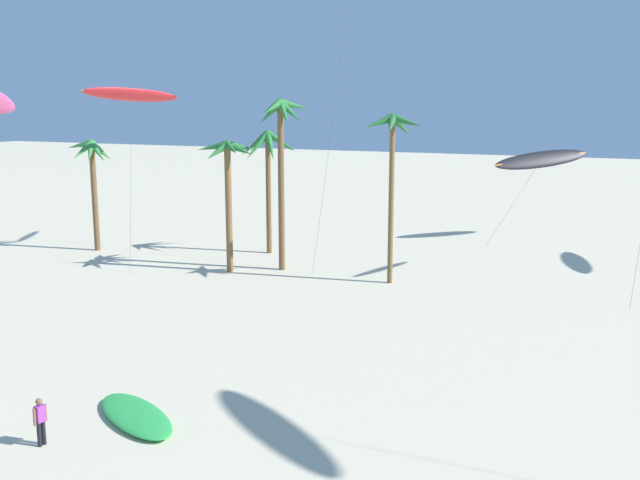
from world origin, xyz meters
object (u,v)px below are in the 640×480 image
at_px(palm_tree_4, 392,143).
at_px(grounded_kite_0, 136,415).
at_px(palm_tree_1, 228,164).
at_px(palm_tree_2, 281,133).
at_px(flying_kite_7, 541,159).
at_px(person_near_left, 40,420).
at_px(flying_kite_2, 132,95).
at_px(palm_tree_0, 92,162).
at_px(palm_tree_3, 269,154).

bearing_deg(palm_tree_4, grounded_kite_0, -94.91).
bearing_deg(palm_tree_4, palm_tree_1, -172.73).
distance_m(palm_tree_2, flying_kite_7, 22.48).
bearing_deg(person_near_left, flying_kite_2, 121.98).
height_order(flying_kite_7, person_near_left, flying_kite_7).
height_order(palm_tree_0, palm_tree_4, palm_tree_4).
relative_size(palm_tree_1, palm_tree_3, 0.95).
xyz_separation_m(palm_tree_0, flying_kite_7, (29.00, 17.70, -0.17)).
bearing_deg(palm_tree_3, grounded_kite_0, -71.47).
xyz_separation_m(palm_tree_1, palm_tree_2, (2.82, 1.83, 1.93)).
relative_size(palm_tree_2, flying_kite_7, 1.42).
xyz_separation_m(palm_tree_0, palm_tree_4, (22.85, -0.50, 1.88)).
bearing_deg(person_near_left, palm_tree_1, 106.81).
distance_m(palm_tree_3, flying_kite_2, 10.11).
xyz_separation_m(palm_tree_1, flying_kite_7, (16.49, 19.51, -0.57)).
xyz_separation_m(flying_kite_7, person_near_left, (-9.53, -42.54, -5.46)).
relative_size(palm_tree_0, flying_kite_2, 0.68).
height_order(flying_kite_2, grounded_kite_0, flying_kite_2).
xyz_separation_m(palm_tree_4, flying_kite_2, (-18.56, -0.05, 2.83)).
bearing_deg(flying_kite_7, palm_tree_4, -108.67).
relative_size(palm_tree_3, person_near_left, 5.56).
bearing_deg(grounded_kite_0, flying_kite_2, 127.76).
height_order(palm_tree_1, flying_kite_7, palm_tree_1).
relative_size(flying_kite_2, person_near_left, 7.57).
bearing_deg(palm_tree_3, flying_kite_7, 38.33).
distance_m(palm_tree_1, palm_tree_4, 10.53).
xyz_separation_m(palm_tree_4, person_near_left, (-3.38, -24.34, -7.51)).
bearing_deg(palm_tree_0, person_near_left, -51.92).
relative_size(flying_kite_7, grounded_kite_0, 1.61).
xyz_separation_m(palm_tree_3, grounded_kite_0, (8.87, -26.46, -6.95)).
distance_m(flying_kite_7, grounded_kite_0, 41.07).
xyz_separation_m(flying_kite_2, person_near_left, (15.17, -24.29, -10.34)).
bearing_deg(palm_tree_4, flying_kite_7, 71.33).
bearing_deg(palm_tree_2, grounded_kite_0, -75.65).
relative_size(palm_tree_0, palm_tree_1, 0.97).
bearing_deg(flying_kite_7, person_near_left, -102.63).
height_order(palm_tree_4, flying_kite_2, flying_kite_2).
distance_m(palm_tree_1, palm_tree_2, 3.88).
height_order(palm_tree_3, flying_kite_7, palm_tree_3).
distance_m(palm_tree_0, flying_kite_2, 6.40).
relative_size(palm_tree_2, palm_tree_3, 1.25).
relative_size(palm_tree_3, flying_kite_7, 1.14).
bearing_deg(palm_tree_2, person_near_left, -80.56).
bearing_deg(grounded_kite_0, palm_tree_4, 85.09).
distance_m(palm_tree_0, person_near_left, 32.06).
bearing_deg(grounded_kite_0, flying_kite_7, 78.63).
distance_m(palm_tree_1, grounded_kite_0, 23.00).
bearing_deg(flying_kite_7, palm_tree_1, -130.19).
height_order(palm_tree_3, grounded_kite_0, palm_tree_3).
bearing_deg(flying_kite_2, palm_tree_4, 0.16).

